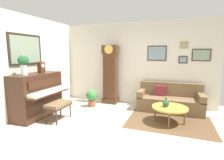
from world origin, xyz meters
TOP-DOWN VIEW (x-y plane):
  - ground_plane at (0.00, 0.00)m, footprint 6.40×6.00m
  - wall_left at (-2.60, 0.00)m, footprint 0.13×4.90m
  - wall_back at (0.02, 2.40)m, footprint 5.30×0.13m
  - area_rug at (1.25, 0.97)m, footprint 2.10×1.50m
  - piano at (-2.23, 0.19)m, footprint 0.87×1.44m
  - piano_bench at (-1.50, 0.12)m, footprint 0.42×0.70m
  - grandfather_clock at (-0.78, 2.08)m, footprint 0.52×0.34m
  - couch at (1.22, 1.96)m, footprint 1.90×0.80m
  - coffee_table at (1.26, 0.92)m, footprint 0.88×0.88m
  - mantel_clock at (-2.23, 0.40)m, footprint 0.13×0.18m
  - flower_vase at (-2.23, -0.21)m, footprint 0.26×0.26m
  - green_jug at (1.16, 0.88)m, footprint 0.17×0.17m
  - potted_plant at (-1.20, 1.47)m, footprint 0.36×0.36m

SIDE VIEW (x-z plane):
  - ground_plane at x=0.00m, z-range -0.10..0.00m
  - area_rug at x=1.25m, z-range 0.00..0.01m
  - couch at x=1.22m, z-range -0.11..0.73m
  - potted_plant at x=-1.20m, z-range 0.04..0.60m
  - coffee_table at x=1.26m, z-range 0.18..0.61m
  - piano_bench at x=-1.50m, z-range 0.17..0.65m
  - green_jug at x=1.16m, z-range 0.39..0.63m
  - piano at x=-2.23m, z-range 0.01..1.21m
  - grandfather_clock at x=-0.78m, z-range -0.05..1.98m
  - mantel_clock at x=-2.23m, z-range 1.19..1.57m
  - wall_back at x=0.02m, z-range 0.00..2.80m
  - wall_left at x=-2.60m, z-range 0.01..2.81m
  - flower_vase at x=-2.23m, z-range 1.23..1.81m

